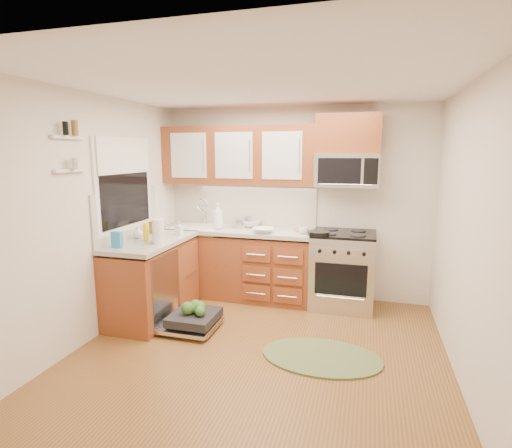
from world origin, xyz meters
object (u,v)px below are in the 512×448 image
(dishwasher, at_px, (191,320))
(stock_pot, at_px, (240,223))
(sink, at_px, (198,236))
(upper_cabinets, at_px, (238,155))
(bowl_b, at_px, (249,223))
(skillet, at_px, (319,233))
(cutting_board, at_px, (305,230))
(bowl_a, at_px, (263,230))
(range, at_px, (343,270))
(paper_towel_roll, at_px, (158,232))
(microwave, at_px, (347,170))
(cup, at_px, (304,230))
(rug, at_px, (321,357))

(dishwasher, height_order, stock_pot, stock_pot)
(sink, bearing_deg, upper_cabinets, 16.45)
(upper_cabinets, distance_m, bowl_b, 0.91)
(skillet, bearing_deg, stock_pot, 163.08)
(cutting_board, height_order, bowl_a, bowl_a)
(skillet, height_order, cutting_board, skillet)
(range, xyz_separation_m, paper_towel_roll, (-1.93, -1.07, 0.59))
(range, relative_size, bowl_b, 3.15)
(skillet, bearing_deg, sink, 171.72)
(microwave, relative_size, skillet, 2.98)
(sink, xyz_separation_m, stock_pot, (0.56, 0.09, 0.18))
(sink, distance_m, skillet, 1.68)
(paper_towel_roll, height_order, cup, paper_towel_roll)
(skillet, bearing_deg, cup, 143.03)
(paper_towel_roll, bearing_deg, bowl_b, 61.66)
(cutting_board, bearing_deg, rug, -74.34)
(microwave, distance_m, stock_pot, 1.54)
(upper_cabinets, xyz_separation_m, range, (1.41, -0.15, -1.40))
(skillet, distance_m, paper_towel_roll, 1.85)
(upper_cabinets, xyz_separation_m, microwave, (1.41, -0.02, -0.18))
(microwave, bearing_deg, paper_towel_roll, -148.32)
(microwave, xyz_separation_m, cup, (-0.48, -0.22, -0.73))
(upper_cabinets, bearing_deg, bowl_b, 9.82)
(rug, bearing_deg, range, 86.32)
(sink, relative_size, cup, 5.14)
(skillet, bearing_deg, range, 41.76)
(paper_towel_roll, bearing_deg, range, 29.03)
(cup, bearing_deg, dishwasher, -135.81)
(dishwasher, relative_size, bowl_a, 2.70)
(rug, xyz_separation_m, bowl_a, (-0.89, 1.19, 0.95))
(rug, relative_size, paper_towel_roll, 4.15)
(skillet, height_order, stock_pot, stock_pot)
(skillet, bearing_deg, bowl_a, 174.00)
(sink, height_order, bowl_b, bowl_b)
(dishwasher, xyz_separation_m, stock_pot, (0.17, 1.21, 0.88))
(cutting_board, relative_size, paper_towel_roll, 0.93)
(skillet, relative_size, paper_towel_roll, 0.93)
(sink, xyz_separation_m, paper_towel_roll, (0.00, -1.06, 0.26))
(sink, height_order, cup, cup)
(range, distance_m, bowl_b, 1.37)
(microwave, xyz_separation_m, stock_pot, (-1.37, -0.04, -0.72))
(rug, distance_m, cutting_board, 1.78)
(dishwasher, xyz_separation_m, cutting_board, (1.04, 1.23, 0.83))
(microwave, distance_m, bowl_b, 1.46)
(upper_cabinets, height_order, rug, upper_cabinets)
(upper_cabinets, height_order, cutting_board, upper_cabinets)
(range, height_order, dishwasher, range)
(stock_pot, bearing_deg, skillet, -16.92)
(upper_cabinets, xyz_separation_m, bowl_a, (0.43, -0.32, -0.92))
(bowl_a, bearing_deg, upper_cabinets, 143.08)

